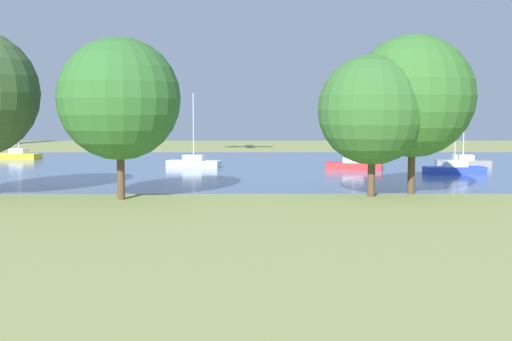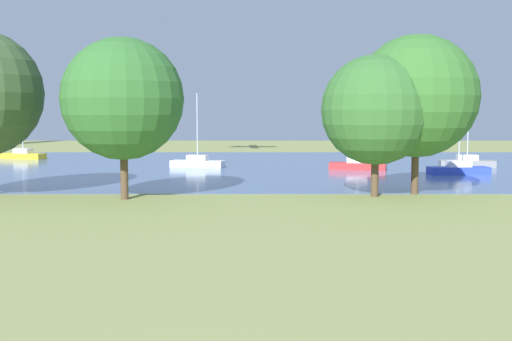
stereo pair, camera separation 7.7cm
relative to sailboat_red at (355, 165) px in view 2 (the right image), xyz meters
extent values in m
plane|color=#8C9351|center=(-10.05, -24.21, -0.45)|extent=(160.00, 160.00, 0.00)
cube|color=#54709D|center=(-10.05, 3.79, -0.44)|extent=(140.00, 40.00, 0.02)
cube|color=red|center=(0.00, 0.00, -0.13)|extent=(5.03, 2.71, 0.60)
cube|color=white|center=(0.00, 0.00, 0.42)|extent=(2.03, 1.53, 0.50)
cylinder|color=silver|center=(0.00, 0.00, 2.98)|extent=(0.10, 0.10, 5.62)
cube|color=gray|center=(10.37, 2.82, -0.13)|extent=(4.96, 2.13, 0.60)
cube|color=white|center=(10.37, 2.82, 0.42)|extent=(1.93, 1.33, 0.50)
cylinder|color=silver|center=(10.37, 2.82, 2.91)|extent=(0.10, 0.10, 5.49)
cube|color=yellow|center=(-33.52, 12.79, -0.13)|extent=(5.03, 2.87, 0.60)
cube|color=white|center=(-33.52, 12.79, 0.42)|extent=(2.05, 1.59, 0.50)
cylinder|color=silver|center=(-33.52, 12.79, 2.64)|extent=(0.10, 0.10, 4.96)
cube|color=blue|center=(7.42, -4.01, -0.13)|extent=(4.91, 1.92, 0.60)
cube|color=white|center=(7.42, -4.01, 0.42)|extent=(1.89, 1.25, 0.50)
cylinder|color=silver|center=(7.42, -4.01, 3.22)|extent=(0.10, 0.10, 6.11)
cube|color=white|center=(-14.05, 2.57, -0.13)|extent=(5.01, 2.55, 0.60)
cube|color=white|center=(-14.05, 2.57, 0.42)|extent=(2.00, 1.48, 0.50)
cylinder|color=silver|center=(-14.05, 2.57, 3.19)|extent=(0.10, 0.10, 6.04)
cylinder|color=brown|center=(-16.31, -18.42, 1.20)|extent=(0.44, 0.44, 3.30)
sphere|color=#326C2E|center=(-16.31, -18.42, 5.28)|extent=(6.94, 6.94, 6.94)
cylinder|color=brown|center=(-1.76, -17.26, 0.97)|extent=(0.44, 0.44, 2.85)
sphere|color=#366C2F|center=(-1.76, -17.26, 4.66)|extent=(6.45, 6.45, 6.45)
cylinder|color=brown|center=(0.88, -16.15, 1.22)|extent=(0.44, 0.44, 3.35)
sphere|color=#38712E|center=(0.88, -16.15, 5.48)|extent=(7.38, 7.38, 7.38)
camera|label=1|loc=(-8.85, -54.54, 4.55)|focal=44.62mm
camera|label=2|loc=(-8.77, -54.54, 4.55)|focal=44.62mm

